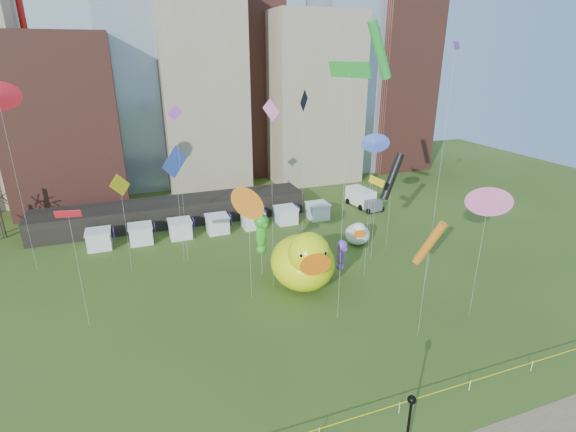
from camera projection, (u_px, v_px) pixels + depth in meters
name	position (u px, v px, depth m)	size (l,w,h in m)	color
skyline	(188.00, 63.00, 74.35)	(101.00, 23.00, 68.00)	brown
pavilion	(175.00, 211.00, 62.61)	(38.00, 6.00, 3.20)	black
vendor_tents	(218.00, 224.00, 59.16)	(33.24, 2.80, 2.40)	white
caution_tape	(319.00, 430.00, 27.43)	(50.00, 0.06, 0.90)	white
big_duck	(304.00, 260.00, 44.24)	(7.65, 9.55, 7.00)	#EBFF0D
small_duck	(358.00, 233.00, 55.19)	(4.34, 4.74, 3.31)	white
seahorse_green	(261.00, 231.00, 46.49)	(1.61, 2.01, 7.13)	silver
seahorse_purple	(341.00, 253.00, 45.95)	(1.22, 1.52, 4.66)	silver
lamppost	(409.00, 421.00, 25.17)	(0.52, 0.52, 4.99)	black
box_truck	(363.00, 198.00, 68.79)	(3.30, 6.95, 2.85)	white
kite_0	(68.00, 215.00, 35.18)	(2.07, 0.69, 11.16)	silver
kite_1	(271.00, 117.00, 39.71)	(1.10, 1.74, 19.21)	silver
kite_2	(392.00, 177.00, 50.64)	(3.32, 1.80, 12.23)	silver
kite_3	(380.00, 50.00, 39.51)	(3.20, 1.48, 25.95)	silver
kite_4	(376.00, 182.00, 48.47)	(0.56, 2.65, 10.03)	silver
kite_5	(175.00, 163.00, 47.22)	(3.01, 2.01, 13.73)	silver
kite_6	(248.00, 203.00, 40.03)	(1.71, 2.84, 11.61)	silver
kite_7	(176.00, 121.00, 45.32)	(1.56, 0.55, 18.07)	silver
kite_9	(489.00, 201.00, 36.51)	(2.32, 1.72, 12.65)	silver
kite_10	(304.00, 105.00, 49.78)	(1.71, 1.81, 19.19)	silver
kite_11	(349.00, 71.00, 32.61)	(1.97, 3.76, 22.50)	silver
kite_12	(120.00, 186.00, 45.45)	(2.05, 1.55, 11.36)	silver
kite_13	(376.00, 143.00, 48.81)	(2.11, 1.06, 14.62)	silver
kite_14	(429.00, 244.00, 34.45)	(1.85, 2.45, 10.95)	silver
kite_15	(455.00, 50.00, 38.64)	(1.93, 1.61, 24.06)	silver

